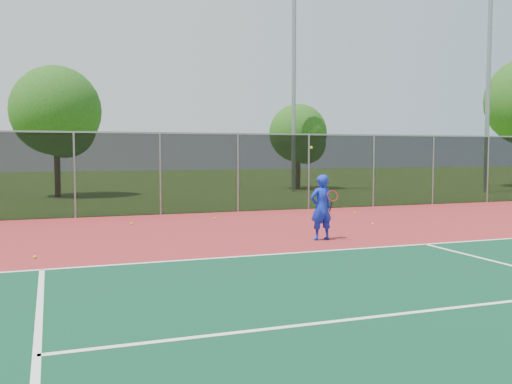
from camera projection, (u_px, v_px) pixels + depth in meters
ground at (435, 276)px, 10.77m from camera, size 120.00×120.00×0.00m
court_apron at (378, 257)px, 12.64m from camera, size 30.00×20.00×0.02m
fence_back at (238, 172)px, 21.91m from camera, size 30.00×0.06×3.03m
tennis_player at (321, 207)px, 14.96m from camera, size 0.67×0.65×2.47m
practice_ball_0 at (132, 223)px, 18.13m from camera, size 0.07×0.07×0.07m
practice_ball_1 at (35, 257)px, 12.42m from camera, size 0.07×0.07×0.07m
practice_ball_2 at (373, 224)px, 17.96m from camera, size 0.07×0.07×0.07m
practice_ball_3 at (328, 212)px, 21.51m from camera, size 0.07×0.07×0.07m
practice_ball_4 at (355, 213)px, 21.21m from camera, size 0.07×0.07×0.07m
practice_ball_5 at (215, 219)px, 19.45m from camera, size 0.07×0.07×0.07m
floodlight_n at (294, 67)px, 32.47m from camera, size 0.90×0.40×12.74m
floodlight_ne at (489, 65)px, 31.74m from camera, size 0.90×0.40×12.74m
tree_back_left at (58, 115)px, 29.02m from camera, size 4.56×4.56×6.70m
tree_back_mid at (300, 136)px, 34.98m from camera, size 3.57×3.57×5.24m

